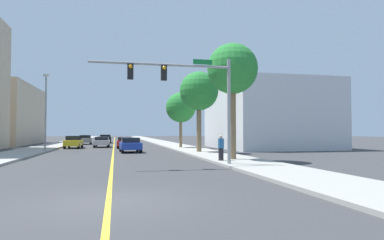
{
  "coord_description": "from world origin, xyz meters",
  "views": [
    {
      "loc": [
        0.17,
        -9.91,
        1.98
      ],
      "look_at": [
        6.93,
        19.94,
        3.01
      ],
      "focal_mm": 31.79,
      "sensor_mm": 36.0,
      "label": 1
    }
  ],
  "objects_px": {
    "car_yellow": "(74,142)",
    "car_red": "(125,142)",
    "palm_far": "(181,108)",
    "car_blue": "(130,145)",
    "street_lamp": "(46,108)",
    "car_black": "(105,139)",
    "pedestrian": "(221,148)",
    "palm_near": "(233,70)",
    "car_silver": "(102,142)",
    "car_gray": "(85,139)",
    "traffic_signal_mast": "(189,87)",
    "palm_mid": "(199,92)"
  },
  "relations": [
    {
      "from": "car_yellow",
      "to": "car_red",
      "type": "bearing_deg",
      "value": 173.13
    },
    {
      "from": "palm_far",
      "to": "car_red",
      "type": "xyz_separation_m",
      "value": [
        -6.32,
        2.53,
        -4.05
      ]
    },
    {
      "from": "car_blue",
      "to": "street_lamp",
      "type": "bearing_deg",
      "value": 154.53
    },
    {
      "from": "car_red",
      "to": "car_blue",
      "type": "height_order",
      "value": "car_blue"
    },
    {
      "from": "car_black",
      "to": "car_yellow",
      "type": "bearing_deg",
      "value": -100.76
    },
    {
      "from": "car_blue",
      "to": "pedestrian",
      "type": "height_order",
      "value": "pedestrian"
    },
    {
      "from": "car_blue",
      "to": "palm_far",
      "type": "bearing_deg",
      "value": 42.68
    },
    {
      "from": "palm_near",
      "to": "car_silver",
      "type": "relative_size",
      "value": 1.81
    },
    {
      "from": "street_lamp",
      "to": "car_silver",
      "type": "relative_size",
      "value": 1.76
    },
    {
      "from": "car_yellow",
      "to": "car_gray",
      "type": "distance_m",
      "value": 12.7
    },
    {
      "from": "street_lamp",
      "to": "palm_far",
      "type": "xyz_separation_m",
      "value": [
        14.22,
        2.66,
        0.39
      ]
    },
    {
      "from": "palm_far",
      "to": "car_silver",
      "type": "distance_m",
      "value": 11.28
    },
    {
      "from": "car_yellow",
      "to": "car_blue",
      "type": "height_order",
      "value": "car_yellow"
    },
    {
      "from": "car_red",
      "to": "car_gray",
      "type": "xyz_separation_m",
      "value": [
        -5.65,
        13.53,
        0.04
      ]
    },
    {
      "from": "car_black",
      "to": "car_gray",
      "type": "bearing_deg",
      "value": -121.69
    },
    {
      "from": "car_gray",
      "to": "car_blue",
      "type": "bearing_deg",
      "value": 102.8
    },
    {
      "from": "car_blue",
      "to": "pedestrian",
      "type": "bearing_deg",
      "value": -69.65
    },
    {
      "from": "traffic_signal_mast",
      "to": "car_black",
      "type": "height_order",
      "value": "traffic_signal_mast"
    },
    {
      "from": "traffic_signal_mast",
      "to": "palm_far",
      "type": "distance_m",
      "value": 20.67
    },
    {
      "from": "palm_far",
      "to": "pedestrian",
      "type": "distance_m",
      "value": 18.63
    },
    {
      "from": "car_blue",
      "to": "car_silver",
      "type": "bearing_deg",
      "value": 102.13
    },
    {
      "from": "car_silver",
      "to": "car_black",
      "type": "bearing_deg",
      "value": 91.65
    },
    {
      "from": "pedestrian",
      "to": "palm_near",
      "type": "bearing_deg",
      "value": -153.56
    },
    {
      "from": "car_yellow",
      "to": "car_gray",
      "type": "height_order",
      "value": "car_yellow"
    },
    {
      "from": "traffic_signal_mast",
      "to": "car_yellow",
      "type": "relative_size",
      "value": 1.75
    },
    {
      "from": "street_lamp",
      "to": "pedestrian",
      "type": "xyz_separation_m",
      "value": [
        13.33,
        -15.55,
        -3.41
      ]
    },
    {
      "from": "palm_far",
      "to": "palm_mid",
      "type": "bearing_deg",
      "value": -89.75
    },
    {
      "from": "car_silver",
      "to": "car_gray",
      "type": "bearing_deg",
      "value": 106.85
    },
    {
      "from": "traffic_signal_mast",
      "to": "palm_near",
      "type": "xyz_separation_m",
      "value": [
        3.66,
        3.06,
        1.65
      ]
    },
    {
      "from": "car_blue",
      "to": "car_red",
      "type": "bearing_deg",
      "value": 89.2
    },
    {
      "from": "palm_near",
      "to": "pedestrian",
      "type": "xyz_separation_m",
      "value": [
        -1.11,
        -0.89,
        -5.16
      ]
    },
    {
      "from": "street_lamp",
      "to": "car_red",
      "type": "xyz_separation_m",
      "value": [
        7.91,
        5.19,
        -3.66
      ]
    },
    {
      "from": "traffic_signal_mast",
      "to": "pedestrian",
      "type": "height_order",
      "value": "traffic_signal_mast"
    },
    {
      "from": "palm_near",
      "to": "palm_far",
      "type": "relative_size",
      "value": 1.21
    },
    {
      "from": "car_blue",
      "to": "car_gray",
      "type": "distance_m",
      "value": 22.95
    },
    {
      "from": "pedestrian",
      "to": "car_gray",
      "type": "bearing_deg",
      "value": -84.41
    },
    {
      "from": "car_silver",
      "to": "car_gray",
      "type": "xyz_separation_m",
      "value": [
        -2.9,
        10.69,
        0.04
      ]
    },
    {
      "from": "car_black",
      "to": "car_blue",
      "type": "height_order",
      "value": "car_black"
    },
    {
      "from": "car_black",
      "to": "car_yellow",
      "type": "distance_m",
      "value": 17.8
    },
    {
      "from": "palm_far",
      "to": "car_red",
      "type": "bearing_deg",
      "value": 158.16
    },
    {
      "from": "palm_mid",
      "to": "car_silver",
      "type": "bearing_deg",
      "value": 122.97
    },
    {
      "from": "traffic_signal_mast",
      "to": "palm_mid",
      "type": "relative_size",
      "value": 1.07
    },
    {
      "from": "car_red",
      "to": "car_blue",
      "type": "xyz_separation_m",
      "value": [
        0.28,
        -8.64,
        0.02
      ]
    },
    {
      "from": "street_lamp",
      "to": "pedestrian",
      "type": "bearing_deg",
      "value": -49.41
    },
    {
      "from": "street_lamp",
      "to": "car_silver",
      "type": "distance_m",
      "value": 10.22
    },
    {
      "from": "car_black",
      "to": "palm_mid",
      "type": "bearing_deg",
      "value": -73.46
    },
    {
      "from": "car_blue",
      "to": "pedestrian",
      "type": "relative_size",
      "value": 2.49
    },
    {
      "from": "palm_near",
      "to": "car_silver",
      "type": "xyz_separation_m",
      "value": [
        -9.28,
        22.69,
        -5.41
      ]
    },
    {
      "from": "traffic_signal_mast",
      "to": "street_lamp",
      "type": "xyz_separation_m",
      "value": [
        -10.77,
        17.72,
        -0.1
      ]
    },
    {
      "from": "car_black",
      "to": "street_lamp",
      "type": "bearing_deg",
      "value": -102.95
    }
  ]
}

